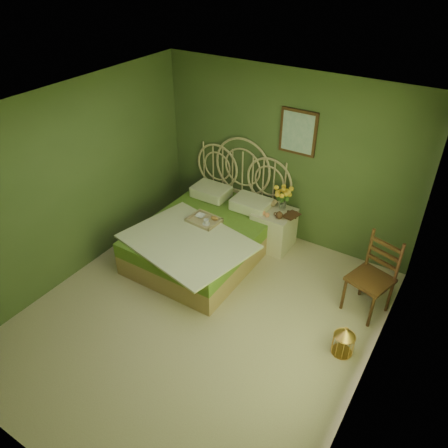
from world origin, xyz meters
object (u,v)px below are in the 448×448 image
Objects in this scene: nightstand at (274,225)px; birdcage at (344,341)px; chair at (374,270)px; bed at (207,234)px.

nightstand is 2.82× the size of birdcage.
chair reaches higher than nightstand.
bed is 1.03m from nightstand.
chair is (1.63, -0.55, 0.22)m from nightstand.
nightstand is 0.98× the size of chair.
bed is at bearing -159.39° from chair.
bed reaches higher than birdcage.
birdcage is at bearing -17.56° from bed.
bed is at bearing 162.44° from birdcage.
birdcage is at bearing -72.93° from chair.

